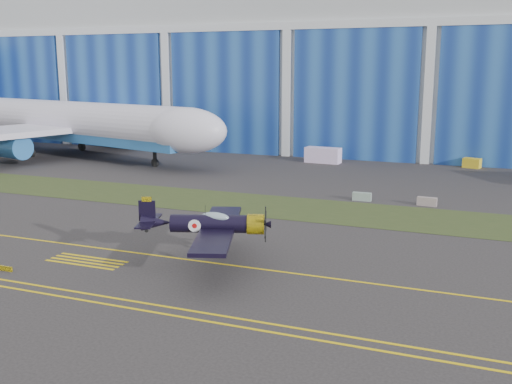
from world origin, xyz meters
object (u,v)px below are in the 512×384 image
at_px(jetliner, 65,78).
at_px(tug, 472,163).
at_px(shipping_container, 323,155).
at_px(warbird, 210,224).

bearing_deg(jetliner, tug, 24.93).
distance_m(jetliner, shipping_container, 43.18).
relative_size(jetliner, shipping_container, 16.09).
xyz_separation_m(jetliner, shipping_container, (40.91, 7.75, -11.44)).
distance_m(warbird, tug, 55.53).
bearing_deg(jetliner, warbird, -27.45).
relative_size(warbird, tug, 6.55).
height_order(warbird, shipping_container, warbird).
bearing_deg(warbird, jetliner, 118.74).
bearing_deg(tug, warbird, -92.29).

